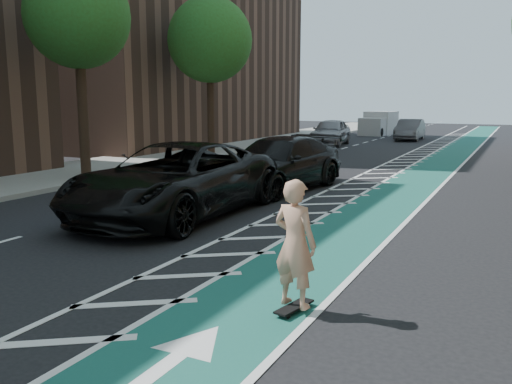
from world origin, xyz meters
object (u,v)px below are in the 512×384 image
Objects in this scene: suv_near at (176,180)px; barrel_a at (164,182)px; suv_far at (278,164)px; skateboarder at (295,244)px.

suv_near is 7.92× the size of barrel_a.
suv_far is at bearing 81.60° from suv_near.
suv_near is 4.84m from suv_far.
skateboarder is 9.89m from barrel_a.
barrel_a is (-2.73, -2.50, -0.45)m from suv_far.
suv_near is at bearing -48.26° from barrel_a.
suv_near is (-5.10, 4.53, -0.07)m from skateboarder.
barrel_a is (-2.05, 2.29, -0.53)m from suv_near.
skateboarder is at bearing -57.18° from suv_far.
skateboarder reaches higher than barrel_a.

